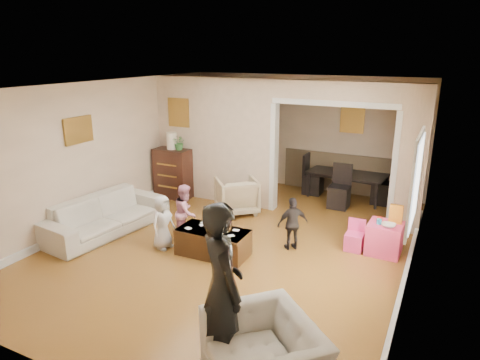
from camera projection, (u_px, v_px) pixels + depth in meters
The scene contains 27 objects.
floor at pixel (235, 242), 7.25m from camera, with size 7.00×7.00×0.00m, color #936026.
partition_left at pixel (215, 141), 9.00m from camera, with size 2.75×0.18×2.60m, color beige.
partition_right at pixel (410, 160), 7.36m from camera, with size 0.55×0.18×2.60m, color beige.
partition_header at pixel (335, 91), 7.62m from camera, with size 2.22×0.18×0.35m, color beige.
window_pane at pixel (416, 182), 5.29m from camera, with size 0.03×0.95×1.10m, color white.
framed_art_partition at pixel (179, 113), 9.10m from camera, with size 0.45×0.03×0.55m, color brown.
framed_art_sofa_wall at pixel (78, 130), 7.36m from camera, with size 0.03×0.55×0.40m, color brown.
framed_art_alcove at pixel (352, 119), 9.24m from camera, with size 0.45×0.03×0.55m, color brown.
sofa at pixel (105, 215), 7.57m from camera, with size 2.22×0.87×0.65m, color beige.
armchair_back at pixel (237, 195), 8.50m from camera, with size 0.76×0.78×0.71m, color #C8B38B.
armchair_front at pixel (263, 358), 4.01m from camera, with size 1.08×0.94×0.70m, color beige.
dresser at pixel (173, 173), 9.36m from camera, with size 0.79×0.44×1.08m, color #33150F.
table_lamp at pixel (172, 141), 9.15m from camera, with size 0.22×0.22×0.36m, color beige.
potted_plant at pixel (180, 143), 9.07m from camera, with size 0.29×0.25×0.32m, color #34692E.
coffee_table at pixel (213, 242), 6.77m from camera, with size 1.12×0.56×0.42m, color #3A2412.
coffee_cup at pixel (217, 229), 6.61m from camera, with size 0.11×0.11×0.10m, color silver.
play_table at pixel (385, 238), 6.80m from camera, with size 0.52×0.52×0.50m, color #FF437F.
cereal_box at pixel (396, 214), 6.72m from camera, with size 0.20×0.07×0.30m, color yellow.
cyan_cup at pixel (379, 221), 6.72m from camera, with size 0.08×0.08×0.08m, color #279BC4.
toy_block at pixel (380, 218), 6.88m from camera, with size 0.08×0.06×0.05m, color red.
play_bowl at pixel (388, 225), 6.60m from camera, with size 0.22×0.22×0.05m, color silver.
dining_table at pixel (346, 186), 9.34m from camera, with size 1.65×0.92×0.58m, color black.
adult_person at pixel (222, 288), 4.18m from camera, with size 0.65×0.43×1.78m, color black.
child_kneel_a at pixel (163, 222), 6.93m from camera, with size 0.44×0.29×0.90m, color silver.
child_kneel_b at pixel (186, 212), 7.24m from camera, with size 0.47×0.37×0.98m, color pink.
child_toddler at pixel (293, 224), 6.90m from camera, with size 0.52×0.21×0.88m, color black.
craft_papers at pixel (212, 230), 6.70m from camera, with size 0.86×0.51×0.00m.
Camera 1 is at (3.03, -5.90, 3.11)m, focal length 32.08 mm.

